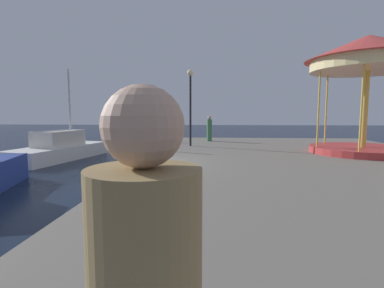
{
  "coord_description": "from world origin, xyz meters",
  "views": [
    {
      "loc": [
        2.68,
        -10.36,
        2.61
      ],
      "look_at": [
        1.65,
        4.85,
        1.03
      ],
      "focal_mm": 26.88,
      "sensor_mm": 36.0,
      "label": 1
    }
  ],
  "objects": [
    {
      "name": "ground_plane",
      "position": [
        0.0,
        0.0,
        0.0
      ],
      "size": [
        120.0,
        120.0,
        0.0
      ],
      "primitive_type": "plane",
      "color": "black"
    },
    {
      "name": "quay_dock",
      "position": [
        6.77,
        0.0,
        0.4
      ],
      "size": [
        13.54,
        23.89,
        0.8
      ],
      "primitive_type": "cube",
      "color": "slate",
      "rests_on": "ground"
    },
    {
      "name": "sailboat_white",
      "position": [
        -6.11,
        5.61,
        0.62
      ],
      "size": [
        3.42,
        6.65,
        5.3
      ],
      "color": "white",
      "rests_on": "ground"
    },
    {
      "name": "carousel",
      "position": [
        9.7,
        3.43,
        4.82
      ],
      "size": [
        5.42,
        5.42,
        5.36
      ],
      "color": "#B23333",
      "rests_on": "quay_dock"
    },
    {
      "name": "lamp_post_mid_promenade",
      "position": [
        1.48,
        5.97,
        3.74
      ],
      "size": [
        0.36,
        0.36,
        4.3
      ],
      "color": "black",
      "rests_on": "quay_dock"
    },
    {
      "name": "bollard_north",
      "position": [
        0.37,
        7.83,
        1.0
      ],
      "size": [
        0.24,
        0.24,
        0.4
      ],
      "primitive_type": "cylinder",
      "color": "#2D2D33",
      "rests_on": "quay_dock"
    },
    {
      "name": "person_near_carousel",
      "position": [
        2.54,
        9.09,
        1.6
      ],
      "size": [
        0.34,
        0.34,
        1.71
      ],
      "color": "#387247",
      "rests_on": "quay_dock"
    }
  ]
}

